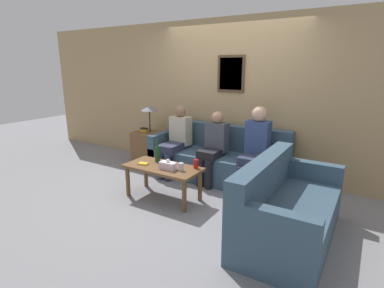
{
  "coord_description": "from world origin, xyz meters",
  "views": [
    {
      "loc": [
        2.12,
        -3.77,
        1.84
      ],
      "look_at": [
        -0.15,
        -0.09,
        0.7
      ],
      "focal_mm": 28.0,
      "sensor_mm": 36.0,
      "label": 1
    }
  ],
  "objects_px": {
    "drinking_glass": "(181,167)",
    "couch_main": "(218,160)",
    "couch_side": "(286,211)",
    "person_middle": "(214,144)",
    "wine_bottle": "(157,154)",
    "person_left": "(176,138)",
    "person_right": "(255,146)",
    "coffee_table": "(163,171)"
  },
  "relations": [
    {
      "from": "drinking_glass",
      "to": "person_right",
      "type": "bearing_deg",
      "value": 55.4
    },
    {
      "from": "coffee_table",
      "to": "person_middle",
      "type": "height_order",
      "value": "person_middle"
    },
    {
      "from": "person_left",
      "to": "person_middle",
      "type": "xyz_separation_m",
      "value": [
        0.72,
        -0.0,
        -0.01
      ]
    },
    {
      "from": "couch_main",
      "to": "couch_side",
      "type": "height_order",
      "value": "same"
    },
    {
      "from": "coffee_table",
      "to": "person_left",
      "type": "relative_size",
      "value": 0.93
    },
    {
      "from": "couch_main",
      "to": "coffee_table",
      "type": "distance_m",
      "value": 1.16
    },
    {
      "from": "couch_side",
      "to": "wine_bottle",
      "type": "bearing_deg",
      "value": 82.78
    },
    {
      "from": "couch_side",
      "to": "person_left",
      "type": "bearing_deg",
      "value": 64.27
    },
    {
      "from": "couch_main",
      "to": "couch_side",
      "type": "bearing_deg",
      "value": -40.54
    },
    {
      "from": "couch_side",
      "to": "person_right",
      "type": "height_order",
      "value": "person_right"
    },
    {
      "from": "couch_side",
      "to": "person_left",
      "type": "xyz_separation_m",
      "value": [
        -2.15,
        1.04,
        0.32
      ]
    },
    {
      "from": "person_right",
      "to": "person_left",
      "type": "bearing_deg",
      "value": -178.25
    },
    {
      "from": "person_left",
      "to": "person_right",
      "type": "distance_m",
      "value": 1.39
    },
    {
      "from": "wine_bottle",
      "to": "person_right",
      "type": "xyz_separation_m",
      "value": [
        1.17,
        0.83,
        0.09
      ]
    },
    {
      "from": "person_middle",
      "to": "person_right",
      "type": "distance_m",
      "value": 0.67
    },
    {
      "from": "wine_bottle",
      "to": "person_middle",
      "type": "relative_size",
      "value": 0.29
    },
    {
      "from": "drinking_glass",
      "to": "person_left",
      "type": "bearing_deg",
      "value": 127.76
    },
    {
      "from": "couch_side",
      "to": "person_middle",
      "type": "relative_size",
      "value": 1.44
    },
    {
      "from": "person_middle",
      "to": "person_left",
      "type": "bearing_deg",
      "value": 179.83
    },
    {
      "from": "couch_side",
      "to": "person_middle",
      "type": "distance_m",
      "value": 1.79
    },
    {
      "from": "drinking_glass",
      "to": "couch_main",
      "type": "bearing_deg",
      "value": 90.54
    },
    {
      "from": "couch_side",
      "to": "person_middle",
      "type": "bearing_deg",
      "value": 54.07
    },
    {
      "from": "coffee_table",
      "to": "drinking_glass",
      "type": "height_order",
      "value": "drinking_glass"
    },
    {
      "from": "drinking_glass",
      "to": "person_middle",
      "type": "height_order",
      "value": "person_middle"
    },
    {
      "from": "couch_side",
      "to": "wine_bottle",
      "type": "relative_size",
      "value": 5.03
    },
    {
      "from": "coffee_table",
      "to": "wine_bottle",
      "type": "bearing_deg",
      "value": 145.58
    },
    {
      "from": "couch_main",
      "to": "drinking_glass",
      "type": "distance_m",
      "value": 1.15
    },
    {
      "from": "couch_side",
      "to": "person_middle",
      "type": "height_order",
      "value": "person_middle"
    },
    {
      "from": "drinking_glass",
      "to": "person_left",
      "type": "height_order",
      "value": "person_left"
    },
    {
      "from": "wine_bottle",
      "to": "drinking_glass",
      "type": "bearing_deg",
      "value": -15.21
    },
    {
      "from": "couch_main",
      "to": "person_left",
      "type": "relative_size",
      "value": 1.93
    },
    {
      "from": "person_right",
      "to": "drinking_glass",
      "type": "bearing_deg",
      "value": -124.6
    },
    {
      "from": "couch_side",
      "to": "coffee_table",
      "type": "xyz_separation_m",
      "value": [
        -1.74,
        0.11,
        0.09
      ]
    },
    {
      "from": "coffee_table",
      "to": "drinking_glass",
      "type": "relative_size",
      "value": 10.37
    },
    {
      "from": "coffee_table",
      "to": "person_right",
      "type": "relative_size",
      "value": 0.87
    },
    {
      "from": "coffee_table",
      "to": "drinking_glass",
      "type": "distance_m",
      "value": 0.33
    },
    {
      "from": "couch_main",
      "to": "wine_bottle",
      "type": "xyz_separation_m",
      "value": [
        -0.49,
        -0.99,
        0.29
      ]
    },
    {
      "from": "person_left",
      "to": "person_right",
      "type": "relative_size",
      "value": 0.93
    },
    {
      "from": "drinking_glass",
      "to": "person_middle",
      "type": "distance_m",
      "value": 0.93
    },
    {
      "from": "wine_bottle",
      "to": "drinking_glass",
      "type": "relative_size",
      "value": 3.1
    },
    {
      "from": "coffee_table",
      "to": "person_middle",
      "type": "bearing_deg",
      "value": 71.15
    },
    {
      "from": "wine_bottle",
      "to": "drinking_glass",
      "type": "xyz_separation_m",
      "value": [
        0.5,
        -0.14,
        -0.07
      ]
    }
  ]
}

